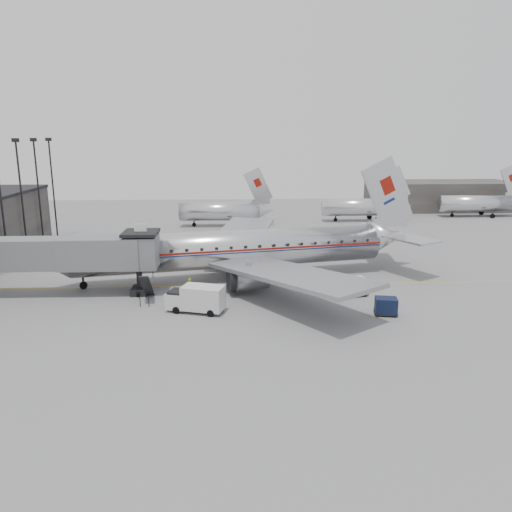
{
  "coord_description": "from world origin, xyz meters",
  "views": [
    {
      "loc": [
        -0.09,
        -45.03,
        15.58
      ],
      "look_at": [
        2.56,
        6.01,
        3.2
      ],
      "focal_mm": 35.0,
      "sensor_mm": 36.0,
      "label": 1
    }
  ],
  "objects_px": {
    "airliner": "(239,249)",
    "baggage_cart_white": "(355,286)",
    "baggage_cart_navy": "(386,306)",
    "ramp_worker": "(190,287)",
    "service_van": "(196,298)"
  },
  "relations": [
    {
      "from": "service_van",
      "to": "ramp_worker",
      "type": "relative_size",
      "value": 3.23
    },
    {
      "from": "service_van",
      "to": "ramp_worker",
      "type": "xyz_separation_m",
      "value": [
        -0.92,
        4.98,
        -0.43
      ]
    },
    {
      "from": "airliner",
      "to": "baggage_cart_white",
      "type": "height_order",
      "value": "airliner"
    },
    {
      "from": "airliner",
      "to": "ramp_worker",
      "type": "distance_m",
      "value": 8.08
    },
    {
      "from": "airliner",
      "to": "baggage_cart_navy",
      "type": "xyz_separation_m",
      "value": [
        12.82,
        -12.45,
        -2.54
      ]
    },
    {
      "from": "airliner",
      "to": "baggage_cart_white",
      "type": "xyz_separation_m",
      "value": [
        11.39,
        -6.81,
        -2.42
      ]
    },
    {
      "from": "airliner",
      "to": "ramp_worker",
      "type": "bearing_deg",
      "value": -142.19
    },
    {
      "from": "ramp_worker",
      "to": "baggage_cart_navy",
      "type": "bearing_deg",
      "value": -19.48
    },
    {
      "from": "baggage_cart_navy",
      "to": "ramp_worker",
      "type": "distance_m",
      "value": 19.04
    },
    {
      "from": "baggage_cart_white",
      "to": "airliner",
      "type": "bearing_deg",
      "value": 134.71
    },
    {
      "from": "airliner",
      "to": "baggage_cart_white",
      "type": "relative_size",
      "value": 15.93
    },
    {
      "from": "service_van",
      "to": "baggage_cart_white",
      "type": "distance_m",
      "value": 16.01
    },
    {
      "from": "baggage_cart_navy",
      "to": "baggage_cart_white",
      "type": "distance_m",
      "value": 5.82
    },
    {
      "from": "service_van",
      "to": "baggage_cart_white",
      "type": "height_order",
      "value": "service_van"
    },
    {
      "from": "service_van",
      "to": "baggage_cart_white",
      "type": "bearing_deg",
      "value": 31.67
    }
  ]
}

